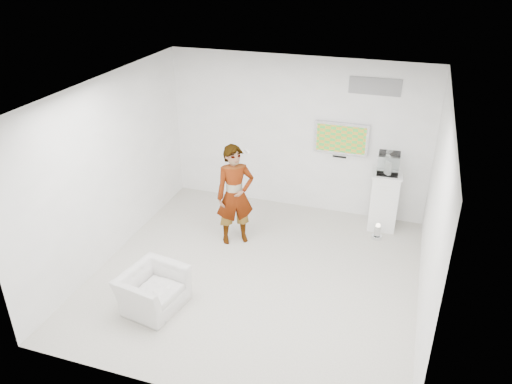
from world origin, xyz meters
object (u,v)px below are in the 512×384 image
at_px(tv, 341,138).
at_px(person, 235,195).
at_px(pedestal, 384,200).
at_px(floor_uplight, 377,231).
at_px(armchair, 153,290).

relative_size(tv, person, 0.55).
distance_m(tv, pedestal, 1.38).
xyz_separation_m(tv, pedestal, (0.90, -0.29, -1.00)).
bearing_deg(floor_uplight, person, -160.71).
distance_m(person, pedestal, 2.76).
height_order(tv, person, tv).
distance_m(armchair, floor_uplight, 4.12).
bearing_deg(person, pedestal, -4.49).
height_order(armchair, pedestal, pedestal).
distance_m(tv, person, 2.28).
height_order(tv, armchair, tv).
relative_size(pedestal, floor_uplight, 3.77).
height_order(armchair, floor_uplight, armchair).
height_order(pedestal, floor_uplight, pedestal).
height_order(person, pedestal, person).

